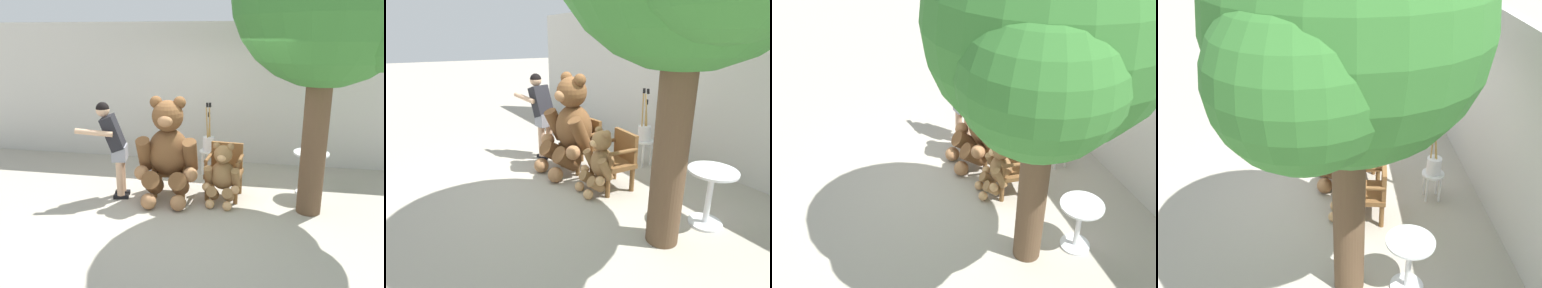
{
  "view_description": "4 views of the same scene",
  "coord_description": "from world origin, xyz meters",
  "views": [
    {
      "loc": [
        0.94,
        -5.11,
        2.53
      ],
      "look_at": [
        -0.08,
        0.52,
        0.87
      ],
      "focal_mm": 35.0,
      "sensor_mm": 36.0,
      "label": 1
    },
    {
      "loc": [
        3.62,
        -2.11,
        2.14
      ],
      "look_at": [
        -0.02,
        0.23,
        0.62
      ],
      "focal_mm": 28.0,
      "sensor_mm": 36.0,
      "label": 2
    },
    {
      "loc": [
        5.31,
        -1.76,
        4.28
      ],
      "look_at": [
        -0.14,
        -0.06,
        0.62
      ],
      "focal_mm": 40.0,
      "sensor_mm": 36.0,
      "label": 3
    },
    {
      "loc": [
        5.42,
        0.08,
        3.97
      ],
      "look_at": [
        -0.06,
        0.3,
        0.93
      ],
      "focal_mm": 40.0,
      "sensor_mm": 36.0,
      "label": 4
    }
  ],
  "objects": [
    {
      "name": "wooden_chair_left",
      "position": [
        -0.44,
        0.59,
        0.46
      ],
      "size": [
        0.59,
        0.55,
        0.86
      ],
      "color": "brown",
      "rests_on": "ground"
    },
    {
      "name": "person_visitor",
      "position": [
        -1.29,
        0.24,
        0.92
      ],
      "size": [
        0.72,
        0.58,
        1.56
      ],
      "color": "black",
      "rests_on": "ground"
    },
    {
      "name": "back_wall",
      "position": [
        0.0,
        2.4,
        1.4
      ],
      "size": [
        10.0,
        0.16,
        2.8
      ],
      "primitive_type": "cube",
      "color": "beige",
      "rests_on": "ground"
    },
    {
      "name": "wooden_chair_right",
      "position": [
        0.44,
        0.59,
        0.46
      ],
      "size": [
        0.61,
        0.57,
        0.86
      ],
      "color": "brown",
      "rests_on": "ground"
    },
    {
      "name": "brush_bucket",
      "position": [
        0.04,
        1.56,
        0.64
      ],
      "size": [
        0.22,
        0.22,
        0.91
      ],
      "color": "white",
      "rests_on": "white_stool"
    },
    {
      "name": "teddy_bear_large",
      "position": [
        -0.43,
        0.32,
        0.81
      ],
      "size": [
        0.99,
        0.95,
        1.65
      ],
      "color": "brown",
      "rests_on": "ground"
    },
    {
      "name": "teddy_bear_small",
      "position": [
        0.43,
        0.3,
        0.47
      ],
      "size": [
        0.59,
        0.57,
        0.97
      ],
      "color": "olive",
      "rests_on": "ground"
    },
    {
      "name": "round_side_table",
      "position": [
        1.81,
        0.9,
        0.45
      ],
      "size": [
        0.56,
        0.56,
        0.72
      ],
      "color": "silver",
      "rests_on": "ground"
    },
    {
      "name": "ground_plane",
      "position": [
        0.0,
        0.0,
        0.0
      ],
      "size": [
        60.0,
        60.0,
        0.0
      ],
      "primitive_type": "plane",
      "color": "#A8A091"
    },
    {
      "name": "white_stool",
      "position": [
        0.04,
        1.56,
        0.36
      ],
      "size": [
        0.34,
        0.34,
        0.46
      ],
      "color": "white",
      "rests_on": "ground"
    }
  ]
}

